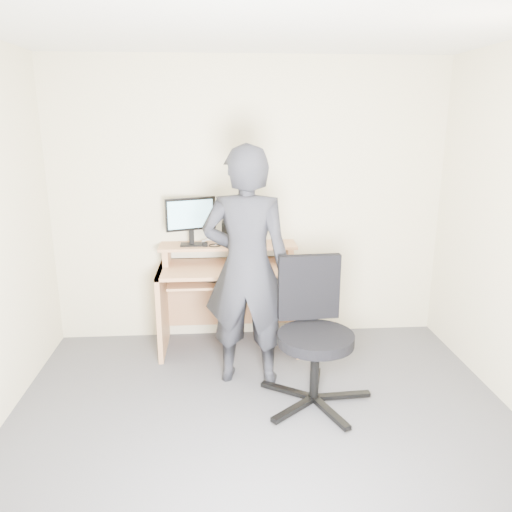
{
  "coord_description": "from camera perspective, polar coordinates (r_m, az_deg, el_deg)",
  "views": [
    {
      "loc": [
        -0.27,
        -2.66,
        1.98
      ],
      "look_at": [
        0.01,
        1.05,
        0.95
      ],
      "focal_mm": 35.0,
      "sensor_mm": 36.0,
      "label": 1
    }
  ],
  "objects": [
    {
      "name": "smartphone",
      "position": [
        4.36,
        -0.95,
        1.34
      ],
      "size": [
        0.08,
        0.13,
        0.01
      ],
      "primitive_type": "cube",
      "rotation": [
        0.0,
        0.0,
        -0.06
      ],
      "color": "black",
      "rests_on": "desk"
    },
    {
      "name": "ceiling",
      "position": [
        2.73,
        1.67,
        26.46
      ],
      "size": [
        3.5,
        3.5,
        0.02
      ],
      "primitive_type": "cube",
      "color": "white",
      "rests_on": "back_wall"
    },
    {
      "name": "person",
      "position": [
        3.69,
        -1.09,
        -1.39
      ],
      "size": [
        0.74,
        0.56,
        1.82
      ],
      "primitive_type": "imported",
      "rotation": [
        0.0,
        0.0,
        2.94
      ],
      "color": "black",
      "rests_on": "ground"
    },
    {
      "name": "travel_mug",
      "position": [
        4.4,
        -0.9,
        2.46
      ],
      "size": [
        0.08,
        0.08,
        0.16
      ],
      "primitive_type": "cylinder",
      "rotation": [
        0.0,
        0.0,
        -0.2
      ],
      "color": "#BABABF",
      "rests_on": "desk"
    },
    {
      "name": "charger",
      "position": [
        4.33,
        -5.85,
        1.32
      ],
      "size": [
        0.05,
        0.04,
        0.03
      ],
      "primitive_type": "cube",
      "rotation": [
        0.0,
        0.0,
        0.11
      ],
      "color": "black",
      "rests_on": "desk"
    },
    {
      "name": "desk",
      "position": [
        4.43,
        -3.13,
        -3.42
      ],
      "size": [
        1.2,
        0.6,
        0.91
      ],
      "color": "tan",
      "rests_on": "ground"
    },
    {
      "name": "back_wall",
      "position": [
        4.48,
        -0.74,
        6.09
      ],
      "size": [
        3.5,
        0.02,
        2.5
      ],
      "primitive_type": "cube",
      "color": "beige",
      "rests_on": "ground"
    },
    {
      "name": "monitor",
      "position": [
        4.33,
        -7.46,
        4.44
      ],
      "size": [
        0.43,
        0.18,
        0.42
      ],
      "rotation": [
        0.0,
        0.0,
        0.34
      ],
      "color": "black",
      "rests_on": "desk"
    },
    {
      "name": "office_chair",
      "position": [
        3.58,
        6.55,
        -8.09
      ],
      "size": [
        0.78,
        0.81,
        1.02
      ],
      "rotation": [
        0.0,
        0.0,
        0.06
      ],
      "color": "black",
      "rests_on": "ground"
    },
    {
      "name": "ground",
      "position": [
        3.33,
        1.31,
        -21.04
      ],
      "size": [
        3.5,
        3.5,
        0.0
      ],
      "primitive_type": "plane",
      "color": "#535358",
      "rests_on": "ground"
    },
    {
      "name": "headphones",
      "position": [
        4.43,
        -5.16,
        1.55
      ],
      "size": [
        0.18,
        0.18,
        0.06
      ],
      "primitive_type": "torus",
      "rotation": [
        0.26,
        0.0,
        -0.19
      ],
      "color": "silver",
      "rests_on": "desk"
    },
    {
      "name": "external_drive",
      "position": [
        4.4,
        -3.42,
        2.71
      ],
      "size": [
        0.08,
        0.14,
        0.2
      ],
      "primitive_type": "cube",
      "rotation": [
        0.0,
        0.0,
        -0.08
      ],
      "color": "black",
      "rests_on": "desk"
    },
    {
      "name": "keyboard",
      "position": [
        4.23,
        -3.15,
        -2.65
      ],
      "size": [
        0.49,
        0.34,
        0.03
      ],
      "primitive_type": "cube",
      "rotation": [
        0.0,
        0.0,
        -0.38
      ],
      "color": "black",
      "rests_on": "desk"
    },
    {
      "name": "mouse",
      "position": [
        4.21,
        0.79,
        -1.27
      ],
      "size": [
        0.1,
        0.07,
        0.04
      ],
      "primitive_type": "ellipsoid",
      "rotation": [
        0.0,
        0.0,
        0.06
      ],
      "color": "black",
      "rests_on": "desk"
    }
  ]
}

